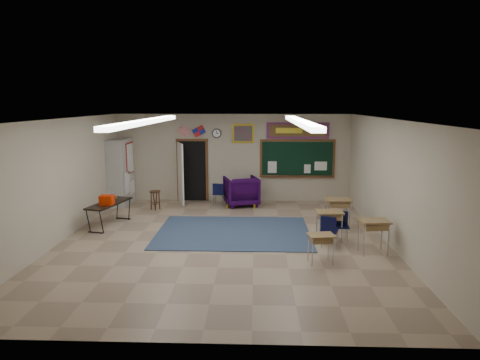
{
  "coord_description": "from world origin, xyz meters",
  "views": [
    {
      "loc": [
        0.76,
        -10.05,
        3.39
      ],
      "look_at": [
        0.35,
        1.5,
        1.28
      ],
      "focal_mm": 32.0,
      "sensor_mm": 36.0,
      "label": 1
    }
  ],
  "objects_px": {
    "wingback_armchair": "(241,191)",
    "wooden_stool": "(155,200)",
    "student_desk_front_left": "(329,224)",
    "folding_table": "(110,213)",
    "student_desk_front_right": "(338,212)"
  },
  "relations": [
    {
      "from": "student_desk_front_left",
      "to": "wooden_stool",
      "type": "distance_m",
      "value": 5.85
    },
    {
      "from": "wingback_armchair",
      "to": "folding_table",
      "type": "height_order",
      "value": "wingback_armchair"
    },
    {
      "from": "wingback_armchair",
      "to": "folding_table",
      "type": "distance_m",
      "value": 4.38
    },
    {
      "from": "wingback_armchair",
      "to": "wooden_stool",
      "type": "xyz_separation_m",
      "value": [
        -2.73,
        -0.66,
        -0.17
      ]
    },
    {
      "from": "wingback_armchair",
      "to": "folding_table",
      "type": "relative_size",
      "value": 0.63
    },
    {
      "from": "student_desk_front_left",
      "to": "student_desk_front_right",
      "type": "distance_m",
      "value": 1.19
    },
    {
      "from": "wingback_armchair",
      "to": "student_desk_front_right",
      "type": "distance_m",
      "value": 3.71
    },
    {
      "from": "folding_table",
      "to": "wooden_stool",
      "type": "xyz_separation_m",
      "value": [
        0.83,
        1.88,
        -0.05
      ]
    },
    {
      "from": "wingback_armchair",
      "to": "wooden_stool",
      "type": "relative_size",
      "value": 1.77
    },
    {
      "from": "student_desk_front_right",
      "to": "folding_table",
      "type": "bearing_deg",
      "value": 178.72
    },
    {
      "from": "wooden_stool",
      "to": "folding_table",
      "type": "bearing_deg",
      "value": -113.92
    },
    {
      "from": "wingback_armchair",
      "to": "student_desk_front_right",
      "type": "height_order",
      "value": "wingback_armchair"
    },
    {
      "from": "wingback_armchair",
      "to": "wooden_stool",
      "type": "bearing_deg",
      "value": -2.02
    },
    {
      "from": "student_desk_front_left",
      "to": "folding_table",
      "type": "xyz_separation_m",
      "value": [
        -5.86,
        1.11,
        -0.06
      ]
    },
    {
      "from": "student_desk_front_right",
      "to": "folding_table",
      "type": "height_order",
      "value": "folding_table"
    }
  ]
}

